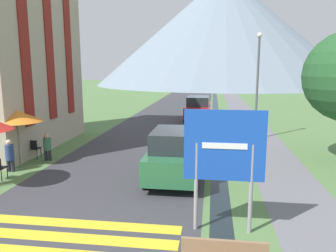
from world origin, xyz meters
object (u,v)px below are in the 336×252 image
object	(u,v)px
cafe_umbrella_middle_orange	(18,116)
parked_car_near	(175,154)
road_sign	(224,155)
streetlamp	(258,78)
person_seated_near	(10,154)
parked_car_far	(198,108)
cafe_chair_far_right	(34,147)
person_seated_far	(47,146)

from	to	relation	value
cafe_umbrella_middle_orange	parked_car_near	bearing A→B (deg)	-7.10
road_sign	streetlamp	bearing A→B (deg)	79.10
parked_car_near	person_seated_near	size ratio (longest dim) A/B	3.10
road_sign	parked_car_far	distance (m)	17.52
parked_car_far	cafe_chair_far_right	distance (m)	13.69
parked_car_far	streetlamp	size ratio (longest dim) A/B	0.75
road_sign	parked_car_far	bearing A→B (deg)	94.60
parked_car_near	parked_car_far	xyz separation A→B (m)	(0.20, 13.71, 0.00)
person_seated_near	streetlamp	world-z (taller)	streetlamp
cafe_chair_far_right	person_seated_far	bearing A→B (deg)	-12.53
parked_car_near	streetlamp	world-z (taller)	streetlamp
road_sign	streetlamp	size ratio (longest dim) A/B	0.52
parked_car_near	person_seated_far	distance (m)	5.93
parked_car_near	streetlamp	xyz separation A→B (m)	(3.72, 7.24, 2.49)
cafe_umbrella_middle_orange	person_seated_far	distance (m)	1.75
road_sign	person_seated_near	bearing A→B (deg)	155.47
parked_car_near	person_seated_near	bearing A→B (deg)	-179.42
road_sign	person_seated_far	xyz separation A→B (m)	(-7.32, 5.28, -1.28)
person_seated_far	parked_car_near	bearing A→B (deg)	-15.34
person_seated_far	parked_car_far	bearing A→B (deg)	64.01
person_seated_near	road_sign	bearing A→B (deg)	-24.53
parked_car_near	cafe_umbrella_middle_orange	distance (m)	6.65
parked_car_near	cafe_umbrella_middle_orange	bearing A→B (deg)	172.90
cafe_umbrella_middle_orange	person_seated_far	xyz separation A→B (m)	(0.78, 0.76, -1.37)
cafe_umbrella_middle_orange	person_seated_far	world-z (taller)	cafe_umbrella_middle_orange
parked_car_far	cafe_chair_far_right	world-z (taller)	parked_car_far
streetlamp	person_seated_far	bearing A→B (deg)	-149.00
cafe_umbrella_middle_orange	parked_car_far	bearing A→B (deg)	62.55
parked_car_near	parked_car_far	bearing A→B (deg)	89.15
road_sign	parked_car_near	distance (m)	4.18
parked_car_near	parked_car_far	distance (m)	13.71
streetlamp	road_sign	bearing A→B (deg)	-100.90
parked_car_far	cafe_chair_far_right	size ratio (longest dim) A/B	5.15
cafe_umbrella_middle_orange	person_seated_near	xyz separation A→B (m)	(0.10, -0.87, -1.34)
parked_car_near	cafe_umbrella_middle_orange	size ratio (longest dim) A/B	1.73
parked_car_far	person_seated_far	distance (m)	13.51
cafe_chair_far_right	cafe_umbrella_middle_orange	world-z (taller)	cafe_umbrella_middle_orange
cafe_umbrella_middle_orange	cafe_chair_far_right	bearing A→B (deg)	87.17
road_sign	person_seated_far	size ratio (longest dim) A/B	2.51
parked_car_near	cafe_chair_far_right	bearing A→B (deg)	164.74
person_seated_near	cafe_umbrella_middle_orange	bearing A→B (deg)	96.83
person_seated_far	cafe_chair_far_right	bearing A→B (deg)	165.37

